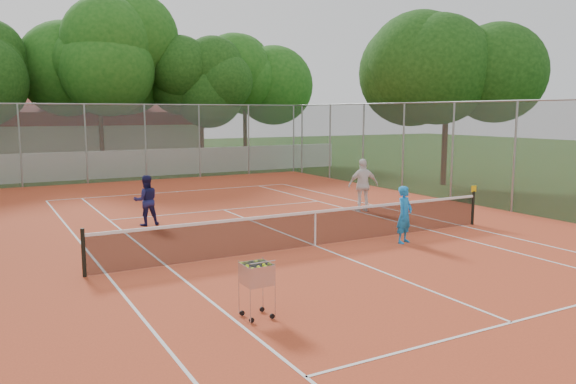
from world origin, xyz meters
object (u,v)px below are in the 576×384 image
tennis_net (315,228)px  clubhouse (71,132)px  player_far_left (146,200)px  player_far_right (363,185)px  player_near (405,215)px  ball_hopper (257,288)px

tennis_net → clubhouse: size_ratio=0.72×
clubhouse → player_far_left: bearing=-92.9°
tennis_net → clubhouse: bearing=93.9°
clubhouse → player_far_left: size_ratio=10.22×
tennis_net → player_far_left: player_far_left is taller
clubhouse → player_far_left: 24.10m
player_far_left → tennis_net: bearing=127.3°
clubhouse → player_far_right: bearing=-75.9°
player_near → player_far_left: size_ratio=0.98×
player_near → player_far_right: (2.02, 4.61, 0.17)m
ball_hopper → player_far_left: bearing=72.3°
player_near → player_far_left: player_far_left is taller
clubhouse → tennis_net: bearing=-86.1°
player_far_left → clubhouse: bearing=-88.6°
ball_hopper → clubhouse: bearing=72.4°
tennis_net → player_far_left: size_ratio=7.40×
tennis_net → ball_hopper: bearing=-132.4°
clubhouse → player_far_right: size_ratio=8.57×
clubhouse → player_far_left: clubhouse is taller
player_far_right → ball_hopper: size_ratio=1.79×
player_far_left → player_far_right: bearing=175.0°
ball_hopper → player_far_right: bearing=29.4°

